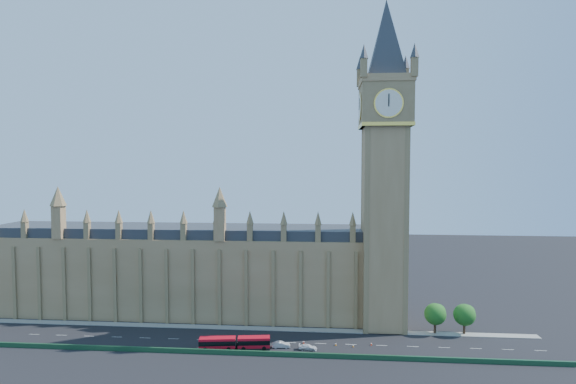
# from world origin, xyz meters

# --- Properties ---
(ground) EXTENTS (400.00, 400.00, 0.00)m
(ground) POSITION_xyz_m (0.00, 0.00, 0.00)
(ground) COLOR black
(ground) RESTS_ON ground
(palace_westminster) EXTENTS (120.00, 20.00, 28.00)m
(palace_westminster) POSITION_xyz_m (-25.00, 22.00, 13.86)
(palace_westminster) COLOR olive
(palace_westminster) RESTS_ON ground
(elizabeth_tower) EXTENTS (20.59, 20.59, 105.00)m
(elizabeth_tower) POSITION_xyz_m (38.00, 13.99, 54.56)
(elizabeth_tower) COLOR olive
(elizabeth_tower) RESTS_ON ground
(bridge_parapet) EXTENTS (160.00, 0.60, 1.20)m
(bridge_parapet) POSITION_xyz_m (0.00, -9.00, 0.60)
(bridge_parapet) COLOR #1E4C2D
(bridge_parapet) RESTS_ON ground
(kerb_north) EXTENTS (160.00, 3.00, 0.16)m
(kerb_north) POSITION_xyz_m (0.00, 9.50, 0.08)
(kerb_north) COLOR gray
(kerb_north) RESTS_ON ground
(tree_east_near) EXTENTS (6.00, 6.00, 8.50)m
(tree_east_near) POSITION_xyz_m (52.22, 10.08, 5.64)
(tree_east_near) COLOR #382619
(tree_east_near) RESTS_ON ground
(tree_east_far) EXTENTS (6.00, 6.00, 8.50)m
(tree_east_far) POSITION_xyz_m (60.22, 10.08, 5.64)
(tree_east_far) COLOR #382619
(tree_east_far) RESTS_ON ground
(red_bus) EXTENTS (18.29, 4.90, 3.08)m
(red_bus) POSITION_xyz_m (-2.01, -5.43, 1.62)
(red_bus) COLOR red
(red_bus) RESTS_ON ground
(car_grey) EXTENTS (4.07, 2.03, 1.33)m
(car_grey) POSITION_xyz_m (-2.00, -4.02, 0.67)
(car_grey) COLOR #3C3F44
(car_grey) RESTS_ON ground
(car_silver) EXTENTS (4.84, 2.09, 1.55)m
(car_silver) POSITION_xyz_m (9.80, -3.57, 0.78)
(car_silver) COLOR #B5B8BD
(car_silver) RESTS_ON ground
(car_white) EXTENTS (4.72, 1.98, 1.36)m
(car_white) POSITION_xyz_m (16.78, -4.41, 0.68)
(car_white) COLOR silver
(car_white) RESTS_ON ground
(cone_a) EXTENTS (0.62, 0.62, 0.76)m
(cone_a) POSITION_xyz_m (15.48, -0.40, 0.38)
(cone_a) COLOR black
(cone_a) RESTS_ON ground
(cone_b) EXTENTS (0.44, 0.44, 0.62)m
(cone_b) POSITION_xyz_m (28.45, -1.63, 0.31)
(cone_b) COLOR black
(cone_b) RESTS_ON ground
(cone_c) EXTENTS (0.57, 0.57, 0.69)m
(cone_c) POSITION_xyz_m (23.98, -0.99, 0.34)
(cone_c) COLOR black
(cone_c) RESTS_ON ground
(cone_d) EXTENTS (0.46, 0.46, 0.72)m
(cone_d) POSITION_xyz_m (33.29, -0.04, 0.36)
(cone_d) COLOR black
(cone_d) RESTS_ON ground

